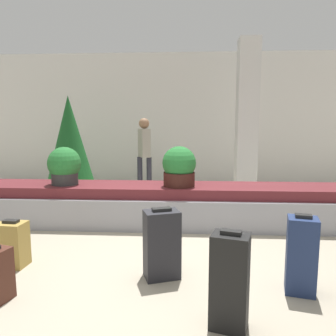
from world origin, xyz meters
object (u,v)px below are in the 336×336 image
object	(u,v)px
pillar	(247,117)
potted_plant_1	(179,167)
decorated_tree	(70,142)
suitcase_2	(301,255)
suitcase_3	(12,244)
traveler_0	(144,149)
suitcase_4	(230,281)
potted_plant_0	(64,166)
suitcase_1	(162,244)

from	to	relation	value
pillar	potted_plant_1	xyz separation A→B (m)	(-1.36, -2.42, -0.75)
potted_plant_1	decorated_tree	size ratio (longest dim) A/B	0.28
suitcase_2	suitcase_3	world-z (taller)	suitcase_2
decorated_tree	traveler_0	bearing A→B (deg)	13.84
pillar	suitcase_2	distance (m)	4.45
suitcase_3	traveler_0	bearing A→B (deg)	81.18
suitcase_2	suitcase_4	bearing A→B (deg)	-128.12
potted_plant_0	potted_plant_1	bearing A→B (deg)	-1.13
suitcase_4	traveler_0	size ratio (longest dim) A/B	0.46
potted_plant_0	potted_plant_1	world-z (taller)	potted_plant_1
suitcase_1	potted_plant_0	world-z (taller)	potted_plant_0
pillar	potted_plant_0	distance (m)	3.94
suitcase_4	traveler_0	distance (m)	4.87
suitcase_2	potted_plant_1	size ratio (longest dim) A/B	1.23
potted_plant_1	decorated_tree	distance (m)	3.00
suitcase_4	potted_plant_1	xyz separation A→B (m)	(-0.43, 2.39, 0.50)
suitcase_4	potted_plant_1	size ratio (longest dim) A/B	1.28
pillar	decorated_tree	world-z (taller)	pillar
suitcase_4	potted_plant_1	bearing A→B (deg)	116.67
traveler_0	suitcase_1	bearing A→B (deg)	163.95
suitcase_2	traveler_0	world-z (taller)	traveler_0
decorated_tree	potted_plant_0	bearing A→B (deg)	-72.27
potted_plant_1	suitcase_1	bearing A→B (deg)	-94.15
suitcase_4	potted_plant_1	world-z (taller)	potted_plant_1
potted_plant_0	traveler_0	xyz separation A→B (m)	(0.88, 2.25, 0.08)
suitcase_1	potted_plant_0	xyz separation A→B (m)	(-1.57, 1.67, 0.52)
suitcase_3	traveler_0	xyz separation A→B (m)	(0.88, 3.77, 0.70)
pillar	suitcase_1	bearing A→B (deg)	-109.98
potted_plant_0	suitcase_1	bearing A→B (deg)	-46.84
suitcase_1	suitcase_2	distance (m)	1.25
suitcase_2	decorated_tree	xyz separation A→B (m)	(-3.40, 3.77, 0.76)
traveler_0	potted_plant_0	bearing A→B (deg)	132.71
pillar	suitcase_1	distance (m)	4.50
potted_plant_0	traveler_0	distance (m)	2.42
traveler_0	decorated_tree	size ratio (longest dim) A/B	0.78
suitcase_1	traveler_0	xyz separation A→B (m)	(-0.69, 3.92, 0.60)
suitcase_3	traveler_0	distance (m)	3.93
potted_plant_0	suitcase_3	bearing A→B (deg)	-89.83
suitcase_2	suitcase_3	size ratio (longest dim) A/B	1.42
pillar	decorated_tree	distance (m)	3.71
potted_plant_1	decorated_tree	world-z (taller)	decorated_tree
pillar	suitcase_4	distance (m)	5.05
potted_plant_1	traveler_0	xyz separation A→B (m)	(-0.80, 2.29, 0.08)
suitcase_1	potted_plant_1	size ratio (longest dim) A/B	1.20
suitcase_1	traveler_0	world-z (taller)	traveler_0
pillar	potted_plant_0	bearing A→B (deg)	-141.89
suitcase_1	suitcase_4	world-z (taller)	suitcase_4
pillar	suitcase_4	xyz separation A→B (m)	(-0.93, -4.81, -1.25)
pillar	suitcase_4	world-z (taller)	pillar
potted_plant_0	traveler_0	size ratio (longest dim) A/B	0.35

